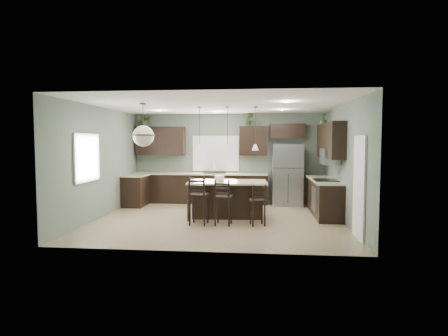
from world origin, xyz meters
TOP-DOWN VIEW (x-y plane):
  - ground at (0.00, 0.00)m, footprint 6.00×6.00m
  - pantry_door at (2.98, -1.55)m, footprint 0.04×0.82m
  - window_back at (-0.40, 2.73)m, footprint 1.35×0.02m
  - window_left at (-2.98, -0.80)m, footprint 0.02×1.10m
  - left_return_cabs at (-2.70, 1.70)m, footprint 0.60×0.90m
  - left_return_countertop at (-2.68, 1.70)m, footprint 0.66×0.96m
  - back_lower_cabs at (-0.85, 2.45)m, footprint 4.20×0.60m
  - back_countertop at (-0.85, 2.43)m, footprint 4.20×0.66m
  - sink_inset at (-0.40, 2.43)m, footprint 0.70×0.45m
  - faucet at (-0.40, 2.40)m, footprint 0.02×0.02m
  - back_upper_left at (-2.15, 2.58)m, footprint 1.55×0.34m
  - back_upper_right at (0.80, 2.58)m, footprint 0.85×0.34m
  - fridge_header at (1.85, 2.58)m, footprint 1.05×0.34m
  - right_lower_cabs at (2.70, 0.87)m, footprint 0.60×2.35m
  - right_countertop at (2.68, 0.87)m, footprint 0.66×2.35m
  - cooktop at (2.68, 0.60)m, footprint 0.58×0.75m
  - wall_oven_front at (2.40, 0.60)m, footprint 0.01×0.72m
  - right_upper_cabs at (2.83, 0.87)m, footprint 0.34×2.35m
  - microwave at (2.78, 0.60)m, footprint 0.40×0.75m
  - refrigerator at (1.84, 2.31)m, footprint 0.90×0.74m
  - kitchen_island at (0.20, 0.26)m, footprint 2.03×1.24m
  - serving_dish at (-0.00, 0.25)m, footprint 0.24×0.24m
  - bar_stool_left at (-0.38, -0.63)m, footprint 0.46×0.46m
  - bar_stool_center at (0.19, -0.63)m, footprint 0.43×0.43m
  - bar_stool_right at (0.97, -0.60)m, footprint 0.42×0.42m
  - pendant_left at (-0.50, 0.22)m, footprint 0.17×0.17m
  - pendant_center at (0.20, 0.26)m, footprint 0.17×0.17m
  - pendant_right at (0.90, 0.31)m, footprint 0.17×0.17m
  - chandelier at (-1.64, -0.74)m, footprint 0.52×0.52m
  - plant_back_left at (-2.63, 2.55)m, footprint 0.50×0.47m
  - plant_back_right at (0.67, 2.55)m, footprint 0.23×0.19m
  - plant_right_wall at (2.80, 1.84)m, footprint 0.25×0.25m
  - room_shell at (0.00, 0.00)m, footprint 6.00×6.00m

SIDE VIEW (x-z plane):
  - ground at x=0.00m, z-range 0.00..0.00m
  - left_return_cabs at x=-2.70m, z-range 0.00..0.90m
  - back_lower_cabs at x=-0.85m, z-range 0.00..0.90m
  - right_lower_cabs at x=2.70m, z-range 0.00..0.90m
  - wall_oven_front at x=2.40m, z-range 0.15..0.75m
  - kitchen_island at x=0.20m, z-range 0.00..0.92m
  - bar_stool_right at x=0.97m, z-range 0.00..0.95m
  - bar_stool_center at x=0.19m, z-range 0.00..1.07m
  - bar_stool_left at x=-0.38m, z-range 0.00..1.14m
  - left_return_countertop at x=-2.68m, z-range 0.90..0.94m
  - back_countertop at x=-0.85m, z-range 0.90..0.94m
  - right_countertop at x=2.68m, z-range 0.90..0.94m
  - refrigerator at x=1.84m, z-range 0.00..1.85m
  - sink_inset at x=-0.40m, z-range 0.93..0.94m
  - cooktop at x=2.68m, z-range 0.93..0.95m
  - serving_dish at x=0.00m, z-range 0.92..1.06m
  - pantry_door at x=2.98m, z-range 0.00..2.04m
  - faucet at x=-0.40m, z-range 0.94..1.22m
  - window_back at x=-0.40m, z-range 1.05..2.05m
  - window_left at x=-2.98m, z-range 1.05..2.05m
  - microwave at x=2.78m, z-range 1.35..1.75m
  - room_shell at x=0.00m, z-range -1.30..4.70m
  - back_upper_left at x=-2.15m, z-range 1.50..2.40m
  - back_upper_right at x=0.80m, z-range 1.50..2.40m
  - right_upper_cabs at x=2.83m, z-range 1.50..2.40m
  - fridge_header at x=1.85m, z-range 2.02..2.48m
  - pendant_left at x=-0.50m, z-range 1.70..2.80m
  - pendant_center at x=0.20m, z-range 1.70..2.80m
  - pendant_right at x=0.90m, z-range 1.70..2.80m
  - chandelier at x=-1.64m, z-range 1.81..2.80m
  - plant_right_wall at x=2.80m, z-range 2.40..2.75m
  - plant_back_right at x=0.67m, z-range 2.40..2.82m
  - plant_back_left at x=-2.63m, z-range 2.40..2.85m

